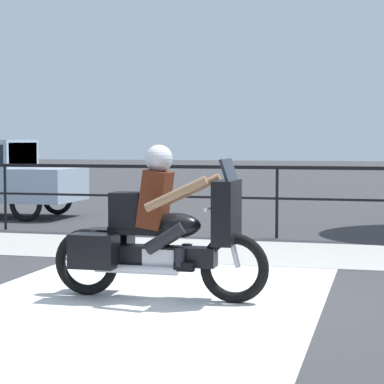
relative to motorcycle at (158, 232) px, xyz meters
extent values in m
plane|color=#38383A|center=(0.50, 0.10, -0.70)|extent=(120.00, 120.00, 0.00)
cube|color=#A8A59E|center=(0.50, 3.50, -0.69)|extent=(44.00, 2.40, 0.01)
cube|color=silver|center=(-0.14, -0.10, -0.69)|extent=(3.68, 6.00, 0.01)
cube|color=black|center=(0.50, 5.24, 0.51)|extent=(36.00, 0.04, 0.06)
cube|color=black|center=(0.50, 5.24, -0.02)|extent=(36.00, 0.03, 0.04)
cylinder|color=black|center=(-4.60, 5.24, -0.08)|extent=(0.05, 0.05, 1.24)
cylinder|color=black|center=(0.50, 5.24, -0.08)|extent=(0.05, 0.05, 1.24)
torus|color=black|center=(0.81, 0.00, -0.34)|extent=(0.71, 0.11, 0.71)
torus|color=black|center=(-0.80, 0.00, -0.34)|extent=(0.71, 0.11, 0.71)
cube|color=black|center=(0.00, 0.00, -0.24)|extent=(1.22, 0.22, 0.20)
cube|color=silver|center=(0.04, 0.00, -0.29)|extent=(0.34, 0.26, 0.26)
ellipsoid|color=black|center=(0.20, 0.00, 0.08)|extent=(0.52, 0.30, 0.26)
cube|color=black|center=(-0.16, 0.00, 0.02)|extent=(0.71, 0.28, 0.08)
cube|color=black|center=(0.73, 0.00, 0.23)|extent=(0.20, 0.58, 0.64)
cube|color=#1E232B|center=(0.75, 0.00, 0.65)|extent=(0.10, 0.49, 0.24)
cylinder|color=silver|center=(0.59, 0.00, 0.28)|extent=(0.04, 0.70, 0.04)
cylinder|color=silver|center=(-0.19, -0.16, -0.37)|extent=(0.88, 0.09, 0.09)
cube|color=black|center=(-0.62, -0.24, -0.18)|extent=(0.48, 0.28, 0.35)
cube|color=black|center=(-0.62, 0.24, -0.18)|extent=(0.48, 0.28, 0.35)
cylinder|color=silver|center=(0.78, 0.00, -0.06)|extent=(0.19, 0.06, 0.57)
cube|color=#4C1E0F|center=(-0.03, 0.00, 0.34)|extent=(0.32, 0.36, 0.62)
sphere|color=#8C6647|center=(0.01, 0.00, 0.74)|extent=(0.23, 0.23, 0.23)
sphere|color=#B7B7BC|center=(0.01, 0.00, 0.76)|extent=(0.29, 0.29, 0.29)
cylinder|color=black|center=(0.12, -0.15, -0.04)|extent=(0.44, 0.13, 0.34)
cylinder|color=black|center=(0.27, -0.15, -0.23)|extent=(0.11, 0.11, 0.19)
cube|color=black|center=(0.32, -0.15, -0.32)|extent=(0.20, 0.10, 0.09)
cylinder|color=black|center=(0.12, 0.15, -0.04)|extent=(0.44, 0.13, 0.34)
cylinder|color=black|center=(0.27, 0.15, -0.23)|extent=(0.11, 0.11, 0.19)
cube|color=black|center=(0.32, 0.15, -0.32)|extent=(0.20, 0.10, 0.09)
cylinder|color=#8C6647|center=(0.28, -0.30, 0.42)|extent=(0.65, 0.09, 0.37)
cylinder|color=#8C6647|center=(0.28, 0.30, 0.42)|extent=(0.65, 0.09, 0.37)
cube|color=black|center=(-0.33, 0.00, 0.23)|extent=(0.33, 0.30, 0.36)
cube|color=#19232D|center=(-5.35, 7.40, 0.69)|extent=(0.04, 1.30, 0.49)
torus|color=black|center=(-4.89, 6.64, -0.33)|extent=(0.73, 0.11, 0.73)
torus|color=black|center=(-4.89, 8.17, -0.33)|extent=(0.73, 0.11, 0.73)
camera|label=1|loc=(2.27, -7.38, 0.93)|focal=70.00mm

